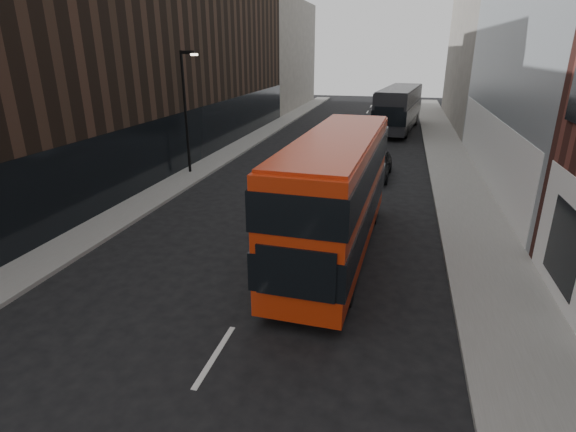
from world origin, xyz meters
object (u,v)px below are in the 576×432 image
Objects in this scene: street_lamp at (186,105)px; car_c at (362,128)px; car_a at (375,164)px; red_bus at (336,190)px; grey_bus at (399,108)px; car_b at (355,168)px.

street_lamp reaches higher than car_c.
red_bus is at bearing -91.35° from car_a.
red_bus reaches higher than grey_bus.
grey_bus is at bearing 88.23° from car_b.
street_lamp is at bearing 140.23° from red_bus.
car_b is at bearing 8.52° from street_lamp.
grey_bus is at bearing 58.80° from car_c.
grey_bus is 17.21m from car_a.
grey_bus is 2.36× the size of car_c.
street_lamp is 1.51× the size of car_a.
car_a is at bearing -77.21° from car_c.
red_bus is 2.11× the size of car_c.
car_c is (-0.83, 13.50, 0.15)m from car_b.
red_bus is 2.99× the size of car_b.
grey_bus is 2.69× the size of car_a.
car_b is at bearing 94.27° from red_bus.
car_b is (-2.14, -17.66, -1.50)m from grey_bus.
grey_bus is at bearing 57.91° from street_lamp.
red_bus reaches higher than car_a.
car_a is at bearing 30.55° from car_b.
street_lamp reaches higher than red_bus.
street_lamp reaches higher than car_b.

